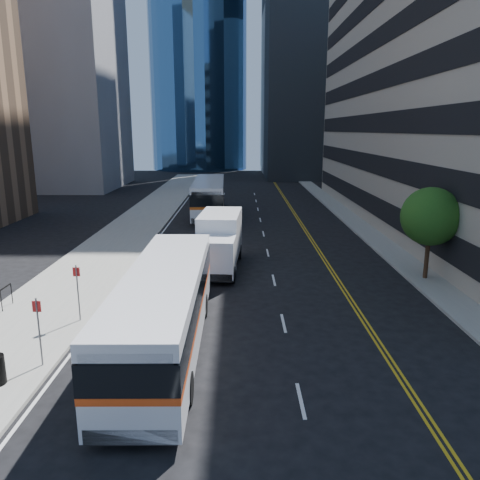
{
  "coord_description": "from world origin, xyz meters",
  "views": [
    {
      "loc": [
        -1.41,
        -17.08,
        8.27
      ],
      "look_at": [
        -1.41,
        6.01,
        2.8
      ],
      "focal_mm": 35.0,
      "sensor_mm": 36.0,
      "label": 1
    }
  ],
  "objects": [
    {
      "name": "box_truck",
      "position": [
        -2.69,
        10.26,
        1.74
      ],
      "size": [
        2.84,
        7.03,
        3.29
      ],
      "rotation": [
        0.0,
        0.0,
        -0.07
      ],
      "color": "silver",
      "rests_on": "ground"
    },
    {
      "name": "bus_front",
      "position": [
        -4.25,
        -0.46,
        1.73
      ],
      "size": [
        2.76,
        12.3,
        3.17
      ],
      "rotation": [
        0.0,
        0.0,
        0.0
      ],
      "color": "silver",
      "rests_on": "ground"
    },
    {
      "name": "midrise_west",
      "position": [
        -28.0,
        52.0,
        17.5
      ],
      "size": [
        18.0,
        18.0,
        35.0
      ],
      "primitive_type": "cube",
      "color": "gray",
      "rests_on": "ground"
    },
    {
      "name": "office_tower_north",
      "position": [
        18.0,
        72.0,
        30.0
      ],
      "size": [
        30.0,
        28.0,
        60.0
      ],
      "primitive_type": "cube",
      "color": "gray",
      "rests_on": "ground"
    },
    {
      "name": "ground",
      "position": [
        0.0,
        0.0,
        0.0
      ],
      "size": [
        160.0,
        160.0,
        0.0
      ],
      "primitive_type": "plane",
      "color": "black",
      "rests_on": "ground"
    },
    {
      "name": "sidewalk_east",
      "position": [
        9.0,
        25.0,
        0.07
      ],
      "size": [
        2.0,
        90.0,
        0.15
      ],
      "primitive_type": "cube",
      "color": "gray",
      "rests_on": "ground"
    },
    {
      "name": "bus_rear",
      "position": [
        -4.47,
        28.9,
        1.86
      ],
      "size": [
        3.27,
        13.27,
        3.4
      ],
      "rotation": [
        0.0,
        0.0,
        0.03
      ],
      "color": "white",
      "rests_on": "ground"
    },
    {
      "name": "sidewalk_west",
      "position": [
        -10.5,
        25.0,
        0.07
      ],
      "size": [
        5.0,
        90.0,
        0.15
      ],
      "primitive_type": "cube",
      "color": "gray",
      "rests_on": "ground"
    },
    {
      "name": "street_tree",
      "position": [
        9.0,
        8.0,
        3.64
      ],
      "size": [
        3.2,
        3.2,
        5.1
      ],
      "color": "#332114",
      "rests_on": "sidewalk_east"
    }
  ]
}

